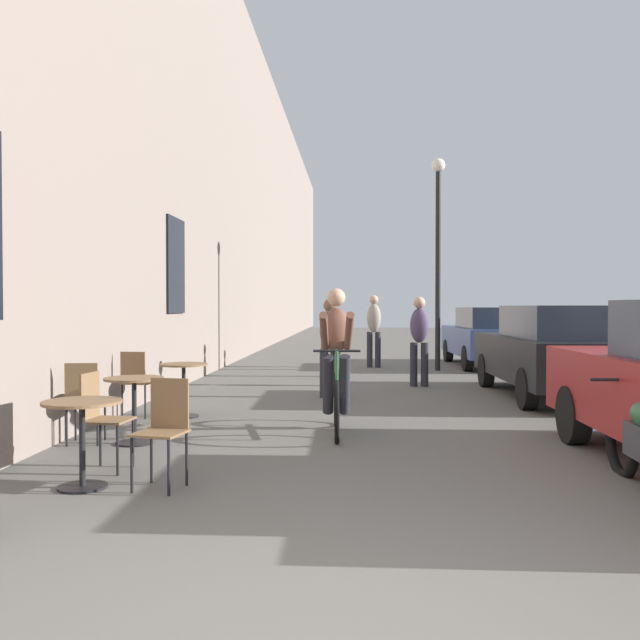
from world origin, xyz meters
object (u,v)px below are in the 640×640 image
(cafe_table_near, at_px, (82,425))
(cafe_chair_far_toward_street, at_px, (136,379))
(pedestrian_furthest, at_px, (374,327))
(cafe_table_mid, at_px, (134,396))
(cafe_chair_near_toward_street, at_px, (101,414))
(pedestrian_far, at_px, (329,333))
(cafe_chair_near_toward_wall, at_px, (164,425))
(pedestrian_near, at_px, (330,342))
(cyclist_on_bicycle, at_px, (336,364))
(parked_car_third, at_px, (490,336))
(parked_car_second, at_px, (555,350))
(street_lamp, at_px, (438,236))
(cafe_table_far, at_px, (184,378))
(pedestrian_mid, at_px, (419,336))
(cafe_chair_mid_toward_street, at_px, (84,397))

(cafe_table_near, height_order, cafe_chair_far_toward_street, cafe_chair_far_toward_street)
(pedestrian_furthest, bearing_deg, cafe_table_mid, -106.99)
(cafe_chair_near_toward_street, height_order, pedestrian_far, pedestrian_far)
(cafe_chair_near_toward_wall, relative_size, pedestrian_near, 0.55)
(cafe_chair_near_toward_street, height_order, cyclist_on_bicycle, cyclist_on_bicycle)
(parked_car_third, bearing_deg, parked_car_second, -90.62)
(cafe_chair_far_toward_street, distance_m, parked_car_second, 6.58)
(street_lamp, bearing_deg, cafe_chair_near_toward_wall, -108.67)
(cafe_chair_near_toward_street, relative_size, parked_car_third, 0.21)
(cafe_chair_near_toward_wall, relative_size, pedestrian_furthest, 0.51)
(cafe_table_near, distance_m, cafe_table_far, 3.56)
(pedestrian_furthest, bearing_deg, street_lamp, -25.67)
(cafe_table_mid, xyz_separation_m, pedestrian_mid, (3.57, 5.43, 0.42))
(cafe_table_near, distance_m, cafe_chair_far_toward_street, 3.55)
(pedestrian_far, bearing_deg, cafe_chair_near_toward_street, -101.94)
(cafe_chair_far_toward_street, distance_m, cyclist_on_bicycle, 2.86)
(cyclist_on_bicycle, distance_m, pedestrian_near, 2.97)
(pedestrian_mid, height_order, parked_car_third, pedestrian_mid)
(cafe_chair_far_toward_street, height_order, parked_car_second, parked_car_second)
(cyclist_on_bicycle, bearing_deg, cafe_chair_near_toward_street, -135.73)
(street_lamp, height_order, parked_car_second, street_lamp)
(pedestrian_near, relative_size, pedestrian_far, 0.98)
(cafe_chair_near_toward_wall, height_order, parked_car_second, parked_car_second)
(pedestrian_far, bearing_deg, cafe_table_far, -108.24)
(cafe_chair_near_toward_wall, bearing_deg, cafe_chair_near_toward_street, 144.62)
(cafe_chair_near_toward_wall, distance_m, parked_car_second, 7.43)
(cafe_table_mid, relative_size, cafe_chair_mid_toward_street, 0.81)
(cafe_table_near, bearing_deg, pedestrian_near, 71.98)
(cafe_chair_far_toward_street, relative_size, parked_car_third, 0.21)
(cafe_chair_far_toward_street, bearing_deg, pedestrian_mid, 42.15)
(cafe_chair_far_toward_street, relative_size, pedestrian_far, 0.54)
(cafe_chair_near_toward_street, xyz_separation_m, street_lamp, (4.21, 9.75, 2.59))
(cafe_chair_far_toward_street, height_order, pedestrian_furthest, pedestrian_furthest)
(cafe_chair_near_toward_wall, distance_m, cafe_chair_far_toward_street, 3.67)
(cafe_chair_near_toward_wall, distance_m, pedestrian_mid, 7.66)
(cafe_chair_near_toward_street, relative_size, pedestrian_mid, 0.53)
(pedestrian_near, xyz_separation_m, parked_car_third, (3.72, 5.87, -0.15))
(cafe_table_far, bearing_deg, cafe_table_near, -88.78)
(cafe_chair_near_toward_wall, distance_m, cafe_table_mid, 1.89)
(cyclist_on_bicycle, xyz_separation_m, street_lamp, (2.12, 7.72, 2.30))
(cafe_chair_mid_toward_street, bearing_deg, cafe_chair_near_toward_wall, -50.52)
(pedestrian_far, relative_size, pedestrian_furthest, 0.94)
(pedestrian_far, bearing_deg, cafe_chair_near_toward_wall, -96.57)
(cafe_chair_near_toward_wall, bearing_deg, cyclist_on_bicycle, 62.15)
(cafe_table_mid, bearing_deg, cafe_table_near, -84.88)
(cafe_table_near, distance_m, cafe_chair_mid_toward_street, 1.84)
(pedestrian_mid, height_order, pedestrian_far, pedestrian_mid)
(pedestrian_near, xyz_separation_m, parked_car_second, (3.66, 0.13, -0.13))
(pedestrian_near, xyz_separation_m, street_lamp, (2.31, 4.75, 2.20))
(cafe_chair_near_toward_street, distance_m, cafe_chair_mid_toward_street, 1.26)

